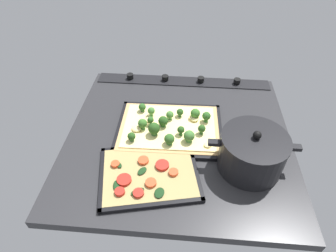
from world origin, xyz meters
TOP-DOWN VIEW (x-y plane):
  - ground_plane at (0.00, 0.00)cm, footprint 76.34×72.34cm
  - stove_control_panel at (0.00, -32.67)cm, footprint 73.29×7.00cm
  - baking_tray_front at (3.37, -2.02)cm, footprint 37.14×27.74cm
  - broccoli_pizza at (3.34, -1.66)cm, footprint 34.69×25.30cm
  - baking_tray_back at (7.83, 18.11)cm, footprint 33.43×28.70cm
  - veggie_pizza_back at (8.20, 18.53)cm, footprint 30.58×25.85cm
  - cooking_pot at (-22.28, 12.08)cm, footprint 26.53×19.72cm

SIDE VIEW (x-z plane):
  - ground_plane at x=0.00cm, z-range -3.00..0.00cm
  - baking_tray_front at x=3.37cm, z-range -0.29..1.01cm
  - baking_tray_back at x=7.83cm, z-range -0.27..1.03cm
  - stove_control_panel at x=0.00cm, z-range -0.74..1.86cm
  - veggie_pizza_back at x=8.20cm, z-range 0.17..2.07cm
  - broccoli_pizza at x=3.34cm, z-range -1.03..5.06cm
  - cooking_pot at x=-22.28cm, z-range -1.15..13.42cm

